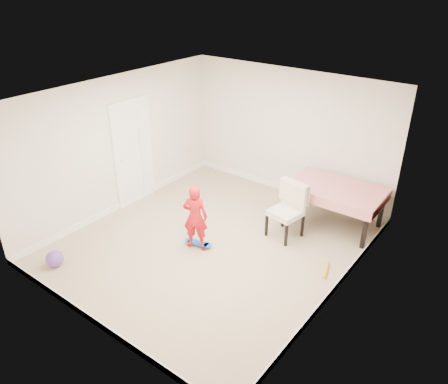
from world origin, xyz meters
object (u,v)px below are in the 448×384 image
Objects in this scene: dining_chair at (286,211)px; balloon at (55,259)px; skateboard at (198,244)px; child at (195,219)px; dining_table at (334,206)px.

dining_chair is 3.61× the size of balloon.
skateboard is at bearing 51.14° from balloon.
skateboard is at bearing -131.96° from child.
child is (-1.02, -1.22, 0.06)m from dining_chair.
balloon is at bearing -141.55° from skateboard.
skateboard is 0.45× the size of child.
balloon is (-3.00, -3.89, -0.25)m from dining_table.
dining_table is at bearing -152.98° from child.
dining_chair reaches higher than dining_table.
dining_chair is 3.91m from balloon.
dining_table is at bearing 69.62° from dining_chair.
dining_chair is at bearing -121.54° from dining_table.
dining_table is 2.60m from skateboard.
dining_chair reaches higher than skateboard.
skateboard is 1.81× the size of balloon.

